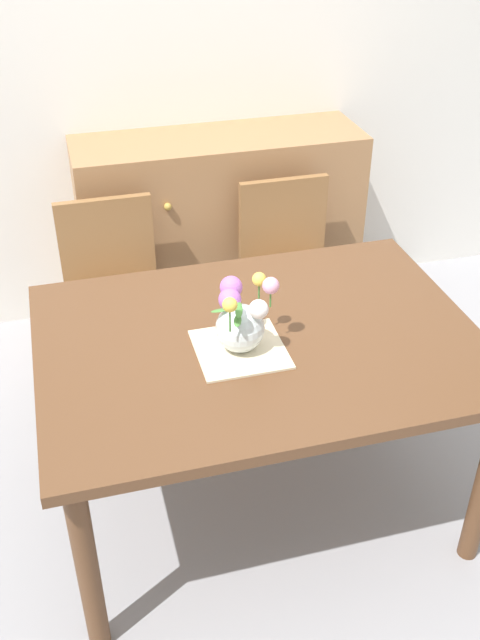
{
  "coord_description": "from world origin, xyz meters",
  "views": [
    {
      "loc": [
        -0.59,
        -1.92,
        2.19
      ],
      "look_at": [
        -0.08,
        -0.06,
        0.89
      ],
      "focal_mm": 40.72,
      "sensor_mm": 36.0,
      "label": 1
    }
  ],
  "objects_px": {
    "chair_right": "(289,263)",
    "dresser": "(220,231)",
    "dining_table": "(259,358)",
    "flower_vase": "(240,320)",
    "chair_left": "(113,287)"
  },
  "relations": [
    {
      "from": "dresser",
      "to": "flower_vase",
      "type": "bearing_deg",
      "value": -100.97
    },
    {
      "from": "dining_table",
      "to": "flower_vase",
      "type": "bearing_deg",
      "value": -148.14
    },
    {
      "from": "chair_right",
      "to": "flower_vase",
      "type": "distance_m",
      "value": 1.12
    },
    {
      "from": "chair_left",
      "to": "dining_table",
      "type": "bearing_deg",
      "value": 114.86
    },
    {
      "from": "dining_table",
      "to": "chair_left",
      "type": "relative_size",
      "value": 1.67
    },
    {
      "from": "dining_table",
      "to": "flower_vase",
      "type": "distance_m",
      "value": 0.23
    },
    {
      "from": "dresser",
      "to": "chair_left",
      "type": "bearing_deg",
      "value": -143.5
    },
    {
      "from": "chair_left",
      "to": "chair_right",
      "type": "xyz_separation_m",
      "value": [
        0.82,
        0.0,
        0.0
      ]
    },
    {
      "from": "dining_table",
      "to": "flower_vase",
      "type": "relative_size",
      "value": 5.78
    },
    {
      "from": "dining_table",
      "to": "flower_vase",
      "type": "xyz_separation_m",
      "value": [
        -0.08,
        -0.05,
        0.21
      ]
    },
    {
      "from": "dining_table",
      "to": "chair_right",
      "type": "height_order",
      "value": "chair_right"
    },
    {
      "from": "chair_right",
      "to": "dresser",
      "type": "height_order",
      "value": "dresser"
    },
    {
      "from": "chair_right",
      "to": "dresser",
      "type": "xyz_separation_m",
      "value": [
        -0.22,
        0.44,
        -0.02
      ]
    },
    {
      "from": "chair_left",
      "to": "dresser",
      "type": "bearing_deg",
      "value": -143.5
    },
    {
      "from": "chair_left",
      "to": "flower_vase",
      "type": "bearing_deg",
      "value": 109.46
    }
  ]
}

